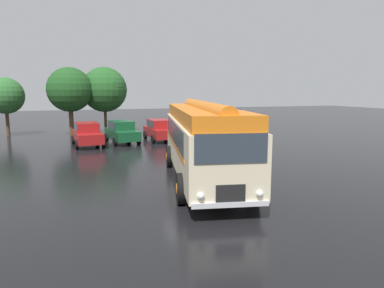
# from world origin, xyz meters

# --- Properties ---
(ground_plane) EXTENTS (120.00, 120.00, 0.00)m
(ground_plane) POSITION_xyz_m (0.00, 0.00, 0.00)
(ground_plane) COLOR black
(vintage_bus) EXTENTS (4.44, 10.37, 3.49)m
(vintage_bus) POSITION_xyz_m (0.30, -0.34, 1.89)
(vintage_bus) COLOR beige
(vintage_bus) RESTS_ON ground
(car_near_left) EXTENTS (2.25, 4.34, 1.66)m
(car_near_left) POSITION_xyz_m (-4.16, 11.32, 0.85)
(car_near_left) COLOR maroon
(car_near_left) RESTS_ON ground
(car_mid_left) EXTENTS (2.39, 4.39, 1.66)m
(car_mid_left) POSITION_xyz_m (-1.63, 11.98, 0.85)
(car_mid_left) COLOR #144C28
(car_mid_left) RESTS_ON ground
(car_mid_right) EXTENTS (2.07, 4.26, 1.66)m
(car_mid_right) POSITION_xyz_m (1.38, 12.23, 0.85)
(car_mid_right) COLOR maroon
(car_mid_right) RESTS_ON ground
(car_far_right) EXTENTS (2.40, 4.40, 1.66)m
(car_far_right) POSITION_xyz_m (4.35, 11.41, 0.85)
(car_far_right) COLOR #B7BABF
(car_far_right) RESTS_ON ground
(box_van) EXTENTS (2.38, 5.79, 2.50)m
(box_van) POSITION_xyz_m (6.73, 11.81, 1.36)
(box_van) COLOR navy
(box_van) RESTS_ON ground
(tree_far_left) EXTENTS (3.12, 3.12, 5.06)m
(tree_far_left) POSITION_xyz_m (-10.47, 19.00, 3.43)
(tree_far_left) COLOR #4C3823
(tree_far_left) RESTS_ON ground
(tree_left_of_centre) EXTENTS (3.84, 3.84, 5.94)m
(tree_left_of_centre) POSITION_xyz_m (-5.23, 17.42, 4.05)
(tree_left_of_centre) COLOR #4C3823
(tree_left_of_centre) RESTS_ON ground
(tree_centre) EXTENTS (4.11, 4.11, 6.08)m
(tree_centre) POSITION_xyz_m (-2.15, 18.35, 4.09)
(tree_centre) COLOR #4C3823
(tree_centre) RESTS_ON ground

